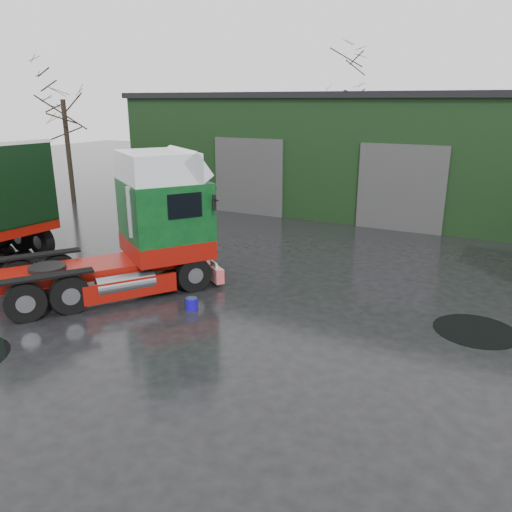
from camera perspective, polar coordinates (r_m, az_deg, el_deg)
The scene contains 7 objects.
ground at distance 12.96m, azimuth -6.70°, elevation -9.84°, with size 100.00×100.00×0.00m, color black.
warehouse at distance 29.95m, azimuth 18.81°, elevation 11.23°, with size 32.40×12.40×6.30m.
hero_tractor at distance 16.12m, azimuth -17.12°, elevation 3.38°, with size 3.02×7.13×4.43m, color #0A3E16, non-canonical shape.
wash_bucket at distance 14.89m, azimuth -7.36°, elevation -5.41°, with size 0.36×0.36×0.34m, color #1407A6.
tree_left at distance 31.94m, azimuth -20.89°, elevation 13.33°, with size 4.40×4.40×8.50m, color black, non-canonical shape.
tree_back_a at distance 41.45m, azimuth 10.04°, elevation 15.55°, with size 4.40×4.40×9.50m, color black, non-canonical shape.
puddle_1 at distance 14.72m, azimuth 23.82°, elevation -7.81°, with size 2.20×2.20×0.01m, color black.
Camera 1 is at (6.58, -9.48, 5.90)m, focal length 35.00 mm.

